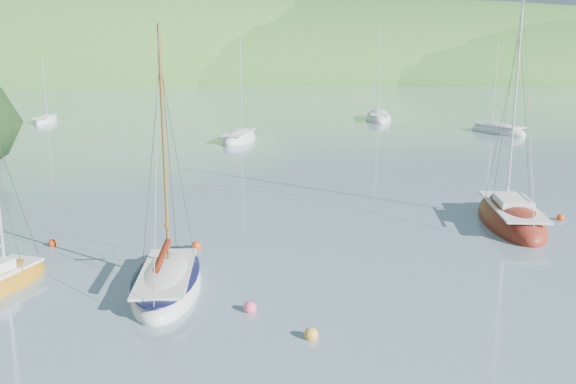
{
  "coord_description": "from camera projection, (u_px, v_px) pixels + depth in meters",
  "views": [
    {
      "loc": [
        -2.53,
        -19.45,
        9.06
      ],
      "look_at": [
        -0.01,
        8.0,
        2.63
      ],
      "focal_mm": 40.0,
      "sensor_mm": 36.0,
      "label": 1
    }
  ],
  "objects": [
    {
      "name": "distant_sloop_a",
      "position": [
        239.0,
        139.0,
        60.51
      ],
      "size": [
        4.52,
        7.58,
        10.21
      ],
      "rotation": [
        0.0,
        0.0,
        -0.3
      ],
      "color": "white",
      "rests_on": "ground"
    },
    {
      "name": "distant_sloop_d",
      "position": [
        498.0,
        131.0,
        65.88
      ],
      "size": [
        5.02,
        7.29,
        9.85
      ],
      "rotation": [
        0.0,
        0.0,
        0.42
      ],
      "color": "white",
      "rests_on": "ground"
    },
    {
      "name": "ground",
      "position": [
        311.0,
        324.0,
        21.15
      ],
      "size": [
        700.0,
        700.0,
        0.0
      ],
      "primitive_type": "plane",
      "color": "gray",
      "rests_on": "ground"
    },
    {
      "name": "shoreline_hills",
      "position": [
        204.0,
        74.0,
        187.49
      ],
      "size": [
        690.0,
        135.0,
        56.0
      ],
      "color": "#35702B",
      "rests_on": "ground"
    },
    {
      "name": "daysailer_white",
      "position": [
        167.0,
        283.0,
        24.14
      ],
      "size": [
        2.72,
        6.88,
        10.46
      ],
      "rotation": [
        0.0,
        0.0,
        -0.03
      ],
      "color": "white",
      "rests_on": "ground"
    },
    {
      "name": "distant_sloop_c",
      "position": [
        46.0,
        121.0,
        74.61
      ],
      "size": [
        2.23,
        5.86,
        8.28
      ],
      "rotation": [
        0.0,
        0.0,
        -0.03
      ],
      "color": "white",
      "rests_on": "ground"
    },
    {
      "name": "sloop_red",
      "position": [
        511.0,
        219.0,
        32.86
      ],
      "size": [
        4.23,
        8.6,
        12.18
      ],
      "rotation": [
        0.0,
        0.0,
        -0.18
      ],
      "color": "maroon",
      "rests_on": "ground"
    },
    {
      "name": "mooring_buoys",
      "position": [
        279.0,
        269.0,
        26.01
      ],
      "size": [
        25.74,
        12.91,
        0.46
      ],
      "color": "gold",
      "rests_on": "ground"
    },
    {
      "name": "distant_sloop_b",
      "position": [
        378.0,
        118.0,
        76.81
      ],
      "size": [
        4.02,
        8.49,
        11.65
      ],
      "rotation": [
        0.0,
        0.0,
        -0.14
      ],
      "color": "white",
      "rests_on": "ground"
    }
  ]
}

